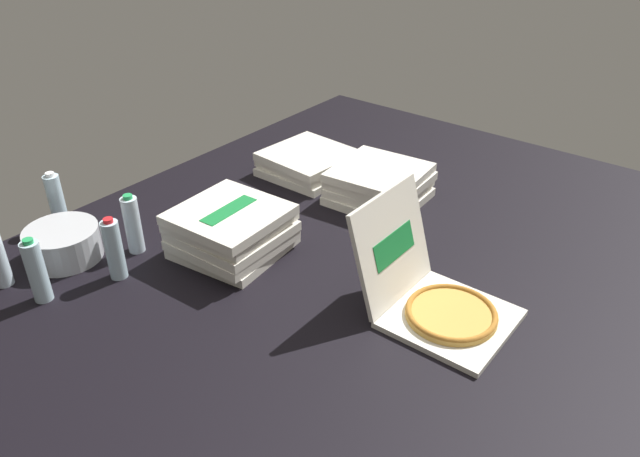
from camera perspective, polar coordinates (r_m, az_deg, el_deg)
ground_plane at (r=2.33m, az=2.08°, el=-3.86°), size 3.20×2.40×0.02m
open_pizza_box at (r=2.09m, az=10.67°, el=-6.23°), size 0.38×0.50×0.39m
pizza_stack_right_near at (r=2.77m, az=5.59°, el=4.16°), size 0.43×0.42×0.15m
pizza_stack_center_near at (r=3.01m, az=-1.09°, el=6.23°), size 0.42×0.42×0.11m
pizza_stack_center_far at (r=2.39m, az=-8.28°, el=-0.19°), size 0.43×0.42×0.19m
ice_bucket at (r=2.54m, az=-22.93°, el=-1.31°), size 0.28×0.28×0.13m
water_bottle_1 at (r=2.33m, az=-18.75°, el=-1.87°), size 0.06×0.06×0.25m
water_bottle_2 at (r=2.31m, az=-25.04°, el=-3.65°), size 0.06×0.06×0.25m
water_bottle_4 at (r=2.47m, az=-17.15°, el=0.36°), size 0.06×0.06×0.25m
water_bottle_5 at (r=2.75m, az=-23.48°, el=2.39°), size 0.06×0.06×0.25m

